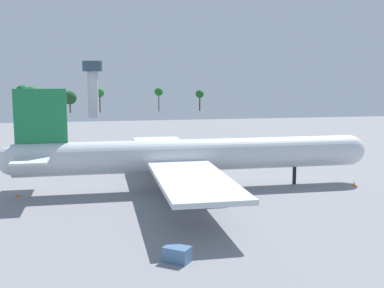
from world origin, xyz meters
name	(u,v)px	position (x,y,z in m)	size (l,w,h in m)	color
ground_plane	(192,189)	(0.00, 0.00, 0.00)	(267.16, 267.16, 0.00)	gray
cargo_airplane	(189,156)	(-0.54, 0.00, 6.06)	(66.79, 61.12, 18.17)	silver
fuel_truck	(188,151)	(6.09, 36.63, 1.12)	(4.74, 5.60, 2.00)	silver
cargo_container_fore	(177,254)	(-8.30, -33.72, 0.85)	(3.42, 3.24, 1.70)	#4C729E
safety_cone_nose	(354,184)	(30.06, -3.52, 0.39)	(0.54, 0.54, 0.77)	orange
safety_cone_tail	(18,195)	(-30.06, -0.15, 0.32)	(0.44, 0.44, 0.64)	orange
control_tower	(93,82)	(-18.13, 154.06, 17.02)	(9.43, 9.43, 26.95)	silver
tree_line_backdrop	(67,94)	(-32.31, 186.10, 10.15)	(102.02, 7.41, 15.09)	#51381E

